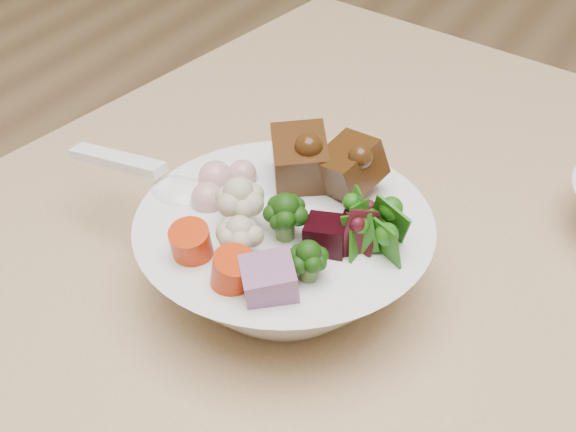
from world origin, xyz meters
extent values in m
cylinder|color=tan|center=(-0.46, 0.60, 0.34)|extent=(0.06, 0.06, 0.68)
sphere|color=black|center=(-0.25, 0.10, 0.80)|extent=(0.04, 0.04, 0.04)
sphere|color=#C0B891|center=(-0.28, 0.10, 0.80)|extent=(0.04, 0.04, 0.04)
cube|color=black|center=(-0.20, 0.14, 0.79)|extent=(0.04, 0.04, 0.03)
cube|color=#85507B|center=(-0.22, 0.04, 0.80)|extent=(0.05, 0.05, 0.04)
cylinder|color=red|center=(-0.29, 0.05, 0.80)|extent=(0.04, 0.04, 0.03)
sphere|color=#CF9991|center=(-0.32, 0.11, 0.79)|extent=(0.03, 0.03, 0.03)
ellipsoid|color=white|center=(-0.35, 0.11, 0.78)|extent=(0.06, 0.05, 0.02)
cube|color=white|center=(-0.42, 0.12, 0.79)|extent=(0.10, 0.02, 0.02)
camera|label=1|loc=(-0.01, -0.30, 1.17)|focal=50.00mm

